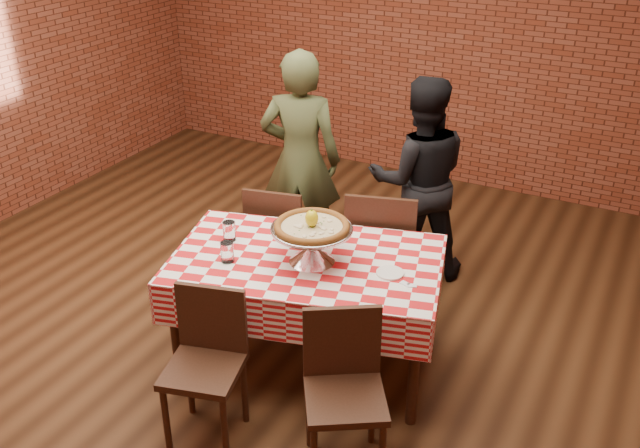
# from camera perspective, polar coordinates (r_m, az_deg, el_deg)

# --- Properties ---
(ground) EXTENTS (6.00, 6.00, 0.00)m
(ground) POSITION_cam_1_polar(r_m,az_deg,el_deg) (4.90, -5.67, -8.20)
(ground) COLOR black
(ground) RESTS_ON ground
(back_wall) EXTENTS (5.50, 0.00, 5.50)m
(back_wall) POSITION_cam_1_polar(r_m,az_deg,el_deg) (6.83, 7.85, 15.39)
(back_wall) COLOR maroon
(back_wall) RESTS_ON ground
(table) EXTENTS (1.71, 1.27, 0.75)m
(table) POSITION_cam_1_polar(r_m,az_deg,el_deg) (4.35, -1.03, -7.09)
(table) COLOR #361D12
(table) RESTS_ON ground
(tablecloth) EXTENTS (1.75, 1.32, 0.26)m
(tablecloth) POSITION_cam_1_polar(r_m,az_deg,el_deg) (4.22, -1.06, -4.26)
(tablecloth) COLOR red
(tablecloth) RESTS_ON table
(pizza_stand) EXTENTS (0.58, 0.58, 0.21)m
(pizza_stand) POSITION_cam_1_polar(r_m,az_deg,el_deg) (4.07, -0.65, -1.65)
(pizza_stand) COLOR silver
(pizza_stand) RESTS_ON tablecloth
(pizza) EXTENTS (0.52, 0.52, 0.03)m
(pizza) POSITION_cam_1_polar(r_m,az_deg,el_deg) (4.02, -0.66, -0.24)
(pizza) COLOR #C9B98D
(pizza) RESTS_ON pizza_stand
(lemon) EXTENTS (0.09, 0.09, 0.10)m
(lemon) POSITION_cam_1_polar(r_m,az_deg,el_deg) (3.99, -0.66, 0.46)
(lemon) COLOR yellow
(lemon) RESTS_ON pizza
(water_glass_left) EXTENTS (0.09, 0.09, 0.12)m
(water_glass_left) POSITION_cam_1_polar(r_m,az_deg,el_deg) (4.12, -7.37, -2.22)
(water_glass_left) COLOR white
(water_glass_left) RESTS_ON tablecloth
(water_glass_right) EXTENTS (0.09, 0.09, 0.12)m
(water_glass_right) POSITION_cam_1_polar(r_m,az_deg,el_deg) (4.35, -7.21, -0.56)
(water_glass_right) COLOR white
(water_glass_right) RESTS_ON tablecloth
(side_plate) EXTENTS (0.19, 0.19, 0.01)m
(side_plate) POSITION_cam_1_polar(r_m,az_deg,el_deg) (4.02, 5.58, -3.88)
(side_plate) COLOR white
(side_plate) RESTS_ON tablecloth
(sweetener_packet_a) EXTENTS (0.06, 0.05, 0.00)m
(sweetener_packet_a) POSITION_cam_1_polar(r_m,az_deg,el_deg) (3.92, 7.30, -4.86)
(sweetener_packet_a) COLOR white
(sweetener_packet_a) RESTS_ON tablecloth
(sweetener_packet_b) EXTENTS (0.06, 0.05, 0.00)m
(sweetener_packet_b) POSITION_cam_1_polar(r_m,az_deg,el_deg) (3.94, 6.73, -4.70)
(sweetener_packet_b) COLOR white
(sweetener_packet_b) RESTS_ON tablecloth
(condiment_caddy) EXTENTS (0.12, 0.11, 0.14)m
(condiment_caddy) POSITION_cam_1_polar(r_m,az_deg,el_deg) (4.39, -0.05, 0.13)
(condiment_caddy) COLOR silver
(condiment_caddy) RESTS_ON tablecloth
(chair_near_left) EXTENTS (0.46, 0.46, 0.86)m
(chair_near_left) POSITION_cam_1_polar(r_m,az_deg,el_deg) (3.87, -9.22, -11.62)
(chair_near_left) COLOR #361D12
(chair_near_left) RESTS_ON ground
(chair_near_right) EXTENTS (0.54, 0.54, 0.87)m
(chair_near_right) POSITION_cam_1_polar(r_m,az_deg,el_deg) (3.65, 2.00, -13.85)
(chair_near_right) COLOR #361D12
(chair_near_right) RESTS_ON ground
(chair_far_left) EXTENTS (0.47, 0.47, 0.88)m
(chair_far_left) POSITION_cam_1_polar(r_m,az_deg,el_deg) (5.02, -3.03, -1.21)
(chair_far_left) COLOR #361D12
(chair_far_left) RESTS_ON ground
(chair_far_right) EXTENTS (0.57, 0.57, 0.94)m
(chair_far_right) POSITION_cam_1_polar(r_m,az_deg,el_deg) (4.87, 4.94, -1.88)
(chair_far_right) COLOR #361D12
(chair_far_right) RESTS_ON ground
(diner_olive) EXTENTS (0.69, 0.55, 1.65)m
(diner_olive) POSITION_cam_1_polar(r_m,az_deg,el_deg) (5.32, -1.55, 5.11)
(diner_olive) COLOR #424A2A
(diner_olive) RESTS_ON ground
(diner_black) EXTENTS (0.92, 0.85, 1.51)m
(diner_black) POSITION_cam_1_polar(r_m,az_deg,el_deg) (5.21, 7.85, 3.53)
(diner_black) COLOR black
(diner_black) RESTS_ON ground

